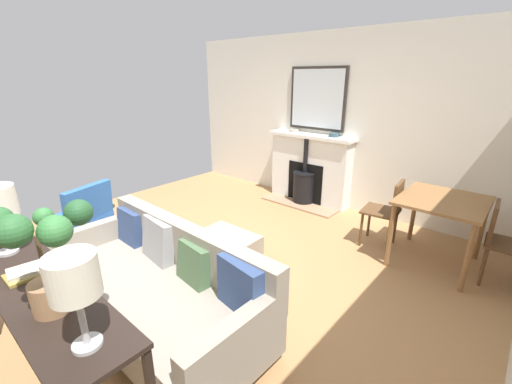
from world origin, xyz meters
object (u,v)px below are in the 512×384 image
Objects in this scene: armchair_accent at (82,213)px; dining_chair_by_back_wall at (501,238)px; mantel_bowl_near at (294,130)px; dining_table at (442,209)px; sofa at (159,287)px; potted_plant at (39,246)px; mantel_bowl_far at (334,135)px; table_lamp_far_end at (74,280)px; book_stack at (28,272)px; dining_chair_near_fireplace at (388,208)px; ottoman at (222,249)px; fireplace at (309,172)px; console_table at (43,300)px.

dining_chair_by_back_wall is (-2.39, 3.81, 0.05)m from armchair_accent.
mantel_bowl_near reaches higher than dining_table.
potted_plant reaches higher than sofa.
table_lamp_far_end is at bearing 12.56° from mantel_bowl_far.
dining_chair_near_fireplace is (-3.32, 1.16, -0.27)m from book_stack.
ottoman is 0.82× the size of armchair_accent.
ottoman is at bearing 10.02° from fireplace.
sofa is 2.95m from dining_table.
table_lamp_far_end reaches higher than console_table.
mantel_bowl_near is at bearing -162.26° from ottoman.
dining_chair_by_back_wall reaches higher than armchair_accent.
dining_chair_near_fireplace reaches higher than console_table.
dining_chair_by_back_wall is at bearing 145.58° from book_stack.
book_stack is at bearing 0.05° from mantel_bowl_far.
mantel_bowl_near is at bearing -163.10° from potted_plant.
fireplace reaches higher than dining_table.
potted_plant reaches higher than mantel_bowl_near.
dining_chair_near_fireplace is at bearing -90.87° from dining_table.
mantel_bowl_near is at bearing -169.80° from book_stack.
armchair_accent is 1.65× the size of table_lamp_far_end.
dining_table is at bearing -90.51° from dining_chair_by_back_wall.
potted_plant is at bearing -11.13° from dining_chair_near_fireplace.
console_table is at bearing -90.00° from table_lamp_far_end.
table_lamp_far_end reaches higher than mantel_bowl_near.
ottoman is at bearing -54.05° from dining_chair_by_back_wall.
sofa is at bearing 16.39° from mantel_bowl_near.
mantel_bowl_far is at bearing -113.72° from dining_table.
ottoman is at bearing 178.98° from book_stack.
mantel_bowl_far is 0.19× the size of dining_chair_by_back_wall.
potted_plant reaches higher than dining_chair_by_back_wall.
dining_chair_by_back_wall is (0.76, 3.00, -0.65)m from mantel_bowl_near.
fireplace is 1.70m from dining_chair_near_fireplace.
potted_plant reaches higher than table_lamp_far_end.
mantel_bowl_far reaches higher than dining_table.
mantel_bowl_near reaches higher than book_stack.
dining_chair_by_back_wall is at bearing 74.83° from fireplace.
table_lamp_far_end is 0.97m from book_stack.
dining_table is at bearing 126.22° from armchair_accent.
ottoman is 2.38m from dining_table.
fireplace is at bearing -114.47° from dining_chair_near_fireplace.
mantel_bowl_near is at bearing -163.61° from sofa.
mantel_bowl_near is at bearing -166.67° from console_table.
sofa reaches higher than dining_table.
armchair_accent is 0.90× the size of dining_table.
ottoman is at bearing -164.28° from potted_plant.
mantel_bowl_far reaches higher than ottoman.
mantel_bowl_far reaches higher than book_stack.
table_lamp_far_end is 0.74× the size of potted_plant.
table_lamp_far_end is at bearing -4.48° from dining_chair_near_fireplace.
dining_chair_by_back_wall is (-2.53, 2.03, 0.15)m from sofa.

